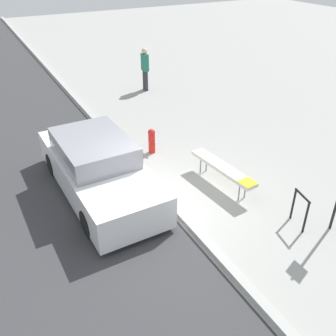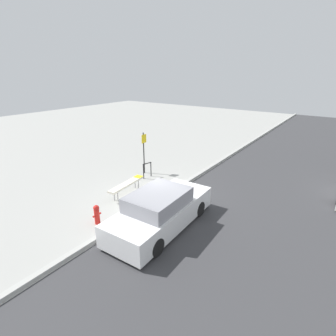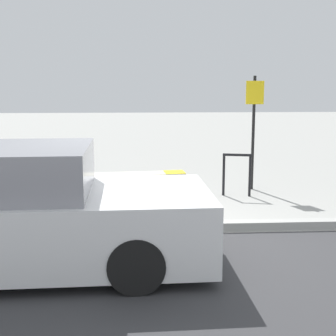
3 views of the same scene
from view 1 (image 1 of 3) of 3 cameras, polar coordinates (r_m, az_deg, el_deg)
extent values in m
plane|color=#9E9E99|center=(8.97, 0.96, -6.32)|extent=(60.00, 60.00, 0.00)
cube|color=#A8A8A3|center=(8.93, 0.96, -5.99)|extent=(60.00, 0.20, 0.13)
cylinder|color=gray|center=(10.24, 4.99, 0.37)|extent=(0.04, 0.04, 0.47)
cylinder|color=gray|center=(9.29, 10.78, -3.65)|extent=(0.04, 0.04, 0.47)
cylinder|color=gray|center=(10.35, 5.87, 0.69)|extent=(0.04, 0.04, 0.47)
cylinder|color=gray|center=(9.41, 11.68, -3.26)|extent=(0.04, 0.04, 0.47)
cube|color=beige|center=(9.66, 8.31, 0.05)|extent=(2.21, 0.56, 0.09)
cube|color=yellow|center=(9.09, 12.08, -2.16)|extent=(0.39, 0.39, 0.01)
cylinder|color=black|center=(8.92, 18.53, -5.24)|extent=(0.05, 0.05, 0.80)
cylinder|color=black|center=(8.60, 20.26, -7.10)|extent=(0.05, 0.05, 0.80)
cylinder|color=black|center=(8.54, 19.84, -4.00)|extent=(0.55, 0.17, 0.05)
cylinder|color=red|center=(11.23, -2.49, 3.77)|extent=(0.20, 0.20, 0.60)
sphere|color=red|center=(11.07, -2.53, 5.41)|extent=(0.22, 0.22, 0.22)
cylinder|color=red|center=(11.32, -2.81, 4.33)|extent=(0.08, 0.07, 0.07)
cylinder|color=red|center=(11.09, -2.18, 3.76)|extent=(0.08, 0.07, 0.07)
cylinder|color=#333338|center=(16.50, -3.58, 13.28)|extent=(0.17, 0.17, 0.84)
cylinder|color=#333338|center=(16.34, -3.35, 13.10)|extent=(0.17, 0.17, 0.84)
cube|color=#267259|center=(16.20, -3.55, 15.78)|extent=(0.42, 0.26, 0.70)
sphere|color=beige|center=(16.08, -3.61, 17.39)|extent=(0.24, 0.24, 0.24)
cylinder|color=black|center=(8.74, -1.99, -5.02)|extent=(0.60, 0.20, 0.60)
cylinder|color=black|center=(8.27, -12.12, -8.22)|extent=(0.60, 0.20, 0.60)
cylinder|color=black|center=(10.98, -9.07, 2.71)|extent=(0.60, 0.20, 0.60)
cylinder|color=black|center=(10.62, -17.23, 0.55)|extent=(0.60, 0.20, 0.60)
cube|color=white|center=(9.47, -10.49, -0.89)|extent=(4.68, 1.90, 0.78)
cube|color=gray|center=(9.30, -11.27, 3.02)|extent=(2.27, 1.66, 0.55)
camera|label=2|loc=(14.73, -43.41, 23.40)|focal=28.00mm
camera|label=3|loc=(7.74, -47.61, -5.58)|focal=50.00mm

